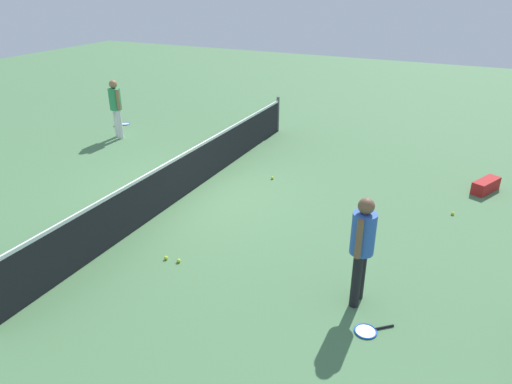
{
  "coord_description": "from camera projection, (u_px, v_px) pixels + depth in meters",
  "views": [
    {
      "loc": [
        -7.87,
        -5.41,
        4.41
      ],
      "look_at": [
        -1.09,
        -2.17,
        0.9
      ],
      "focal_mm": 32.68,
      "sensor_mm": 36.0,
      "label": 1
    }
  ],
  "objects": [
    {
      "name": "equipment_bag",
      "position": [
        487.0,
        185.0,
        10.42
      ],
      "size": [
        0.84,
        0.6,
        0.28
      ],
      "color": "#B21E1E",
      "rests_on": "ground_plane"
    },
    {
      "name": "tennis_ball_near_player",
      "position": [
        272.0,
        178.0,
        11.07
      ],
      "size": [
        0.07,
        0.07,
        0.07
      ],
      "primitive_type": "sphere",
      "color": "#C6E033",
      "rests_on": "ground_plane"
    },
    {
      "name": "ground_plane",
      "position": [
        190.0,
        192.0,
        10.41
      ],
      "size": [
        40.0,
        40.0,
        0.0
      ],
      "primitive_type": "plane",
      "color": "#4C7A4C"
    },
    {
      "name": "tennis_ball_baseline",
      "position": [
        179.0,
        261.0,
        7.86
      ],
      "size": [
        0.07,
        0.07,
        0.07
      ],
      "primitive_type": "sphere",
      "color": "#C6E033",
      "rests_on": "ground_plane"
    },
    {
      "name": "court_net",
      "position": [
        188.0,
        172.0,
        10.2
      ],
      "size": [
        10.09,
        0.09,
        1.07
      ],
      "color": "#4C4C51",
      "rests_on": "ground_plane"
    },
    {
      "name": "tennis_racket_far_player",
      "position": [
        125.0,
        124.0,
        15.14
      ],
      "size": [
        0.61,
        0.39,
        0.03
      ],
      "color": "blue",
      "rests_on": "ground_plane"
    },
    {
      "name": "player_near_side",
      "position": [
        362.0,
        243.0,
        6.51
      ],
      "size": [
        0.52,
        0.35,
        1.7
      ],
      "color": "black",
      "rests_on": "ground_plane"
    },
    {
      "name": "tennis_ball_by_net",
      "position": [
        453.0,
        213.0,
        9.41
      ],
      "size": [
        0.07,
        0.07,
        0.07
      ],
      "primitive_type": "sphere",
      "color": "#C6E033",
      "rests_on": "ground_plane"
    },
    {
      "name": "tennis_ball_midcourt",
      "position": [
        166.0,
        258.0,
        7.94
      ],
      "size": [
        0.07,
        0.07,
        0.07
      ],
      "primitive_type": "sphere",
      "color": "#C6E033",
      "rests_on": "ground_plane"
    },
    {
      "name": "player_far_side",
      "position": [
        116.0,
        104.0,
        13.51
      ],
      "size": [
        0.45,
        0.51,
        1.7
      ],
      "color": "white",
      "rests_on": "ground_plane"
    },
    {
      "name": "tennis_racket_near_player",
      "position": [
        367.0,
        331.0,
        6.34
      ],
      "size": [
        0.51,
        0.55,
        0.03
      ],
      "color": "blue",
      "rests_on": "ground_plane"
    }
  ]
}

